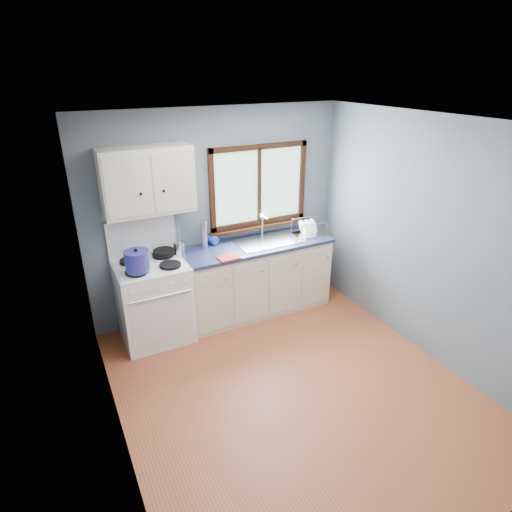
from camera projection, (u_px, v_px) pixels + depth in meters
name	position (u px, v px, depth m)	size (l,w,h in m)	color
floor	(293.00, 388.00, 4.21)	(3.20, 3.60, 0.02)	#A24F2C
ceiling	(305.00, 122.00, 3.18)	(3.20, 3.60, 0.02)	white
wall_back	(218.00, 214.00, 5.17)	(3.20, 0.02, 2.50)	slate
wall_front	(483.00, 412.00, 2.22)	(3.20, 0.02, 2.50)	slate
wall_left	(105.00, 319.00, 3.03)	(0.02, 3.60, 2.50)	slate
wall_right	(432.00, 242.00, 4.36)	(0.02, 3.60, 2.50)	slate
gas_range	(154.00, 299.00, 4.81)	(0.76, 0.69, 1.36)	white
base_cabinets	(256.00, 281.00, 5.40)	(1.85, 0.60, 0.88)	beige
countertop	(256.00, 245.00, 5.20)	(1.89, 0.64, 0.04)	#1C2544
sink	(269.00, 246.00, 5.29)	(0.84, 0.46, 0.44)	silver
window	(259.00, 192.00, 5.27)	(1.36, 0.10, 1.03)	#9EC6A8
upper_cabinets	(147.00, 181.00, 4.45)	(0.95, 0.35, 0.70)	beige
skillet	(164.00, 252.00, 4.80)	(0.36, 0.24, 0.05)	black
stockpot	(137.00, 261.00, 4.37)	(0.28, 0.28, 0.25)	navy
utensil_crock	(179.00, 248.00, 4.85)	(0.13, 0.13, 0.41)	silver
thermos	(204.00, 234.00, 5.01)	(0.08, 0.08, 0.33)	silver
soap_bottle	(216.00, 235.00, 5.07)	(0.11, 0.11, 0.28)	#163FB5
dish_towel	(228.00, 258.00, 4.79)	(0.23, 0.17, 0.02)	red
dish_rack	(308.00, 230.00, 5.45)	(0.41, 0.32, 0.20)	silver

